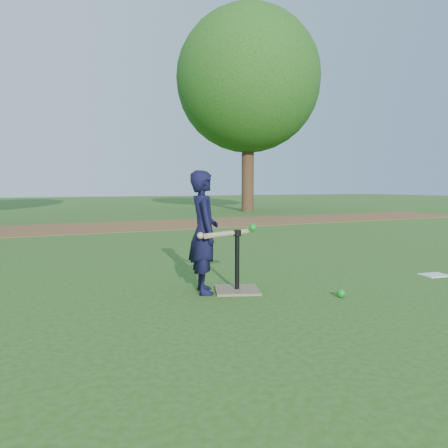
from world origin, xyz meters
name	(u,v)px	position (x,y,z in m)	size (l,w,h in m)	color
ground	(261,289)	(0.00, 0.00, 0.00)	(80.00, 80.00, 0.00)	#285116
dirt_strip	(111,227)	(0.00, 7.50, 0.01)	(24.00, 3.00, 0.01)	brown
child	(204,232)	(-0.58, 0.11, 0.60)	(0.44, 0.29, 1.20)	black
wiffle_ball_ground	(341,293)	(0.50, -0.64, 0.04)	(0.08, 0.08, 0.08)	#0D8F1F
clipboard	(434,275)	(2.17, -0.33, 0.01)	(0.30, 0.23, 0.01)	silver
batting_tee	(237,280)	(-0.26, 0.01, 0.11)	(0.56, 0.56, 0.61)	#7C664E
swing_action	(230,232)	(-0.35, 0.00, 0.59)	(0.69, 0.27, 0.11)	tan
tree_right	(248,80)	(6.50, 12.00, 5.29)	(5.80, 5.80, 8.21)	#382316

